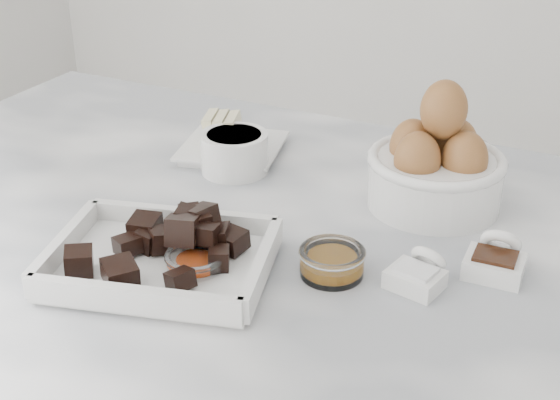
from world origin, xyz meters
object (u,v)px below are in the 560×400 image
(sugar_ramekin, at_px, (234,151))
(honey_bowl, at_px, (332,261))
(salt_spoon, at_px, (418,273))
(egg_bowl, at_px, (436,166))
(chocolate_dish, at_px, (161,253))
(vanilla_spoon, at_px, (496,260))
(butter_plate, at_px, (231,141))
(zest_bowl, at_px, (196,263))

(sugar_ramekin, height_order, honey_bowl, sugar_ramekin)
(sugar_ramekin, distance_m, salt_spoon, 0.35)
(sugar_ramekin, relative_size, egg_bowl, 0.54)
(chocolate_dish, distance_m, sugar_ramekin, 0.27)
(vanilla_spoon, height_order, salt_spoon, vanilla_spoon)
(butter_plate, xyz_separation_m, sugar_ramekin, (0.03, -0.05, 0.01))
(butter_plate, distance_m, vanilla_spoon, 0.44)
(egg_bowl, height_order, honey_bowl, egg_bowl)
(vanilla_spoon, relative_size, salt_spoon, 1.03)
(honey_bowl, bearing_deg, egg_bowl, 76.24)
(chocolate_dish, height_order, zest_bowl, chocolate_dish)
(honey_bowl, relative_size, salt_spoon, 0.98)
(chocolate_dish, relative_size, vanilla_spoon, 3.57)
(vanilla_spoon, bearing_deg, chocolate_dish, -153.52)
(chocolate_dish, relative_size, sugar_ramekin, 2.95)
(butter_plate, height_order, honey_bowl, butter_plate)
(chocolate_dish, xyz_separation_m, salt_spoon, (0.25, 0.10, -0.01))
(chocolate_dish, relative_size, butter_plate, 1.64)
(zest_bowl, height_order, salt_spoon, salt_spoon)
(chocolate_dish, bearing_deg, butter_plate, 106.18)
(honey_bowl, distance_m, zest_bowl, 0.14)
(honey_bowl, distance_m, salt_spoon, 0.09)
(salt_spoon, bearing_deg, egg_bowl, 101.76)
(chocolate_dish, distance_m, egg_bowl, 0.36)
(chocolate_dish, height_order, vanilla_spoon, chocolate_dish)
(sugar_ramekin, bearing_deg, chocolate_dish, -77.89)
(butter_plate, xyz_separation_m, zest_bowl, (0.13, -0.30, -0.00))
(butter_plate, relative_size, honey_bowl, 2.29)
(salt_spoon, bearing_deg, sugar_ramekin, 152.54)
(sugar_ramekin, relative_size, salt_spoon, 1.24)
(chocolate_dish, relative_size, zest_bowl, 4.07)
(butter_plate, bearing_deg, honey_bowl, -42.33)
(zest_bowl, bearing_deg, salt_spoon, 22.14)
(butter_plate, height_order, zest_bowl, butter_plate)
(honey_bowl, bearing_deg, salt_spoon, 13.75)
(zest_bowl, bearing_deg, butter_plate, 112.97)
(honey_bowl, bearing_deg, butter_plate, 137.67)
(zest_bowl, bearing_deg, honey_bowl, 27.42)
(zest_bowl, bearing_deg, vanilla_spoon, 27.74)
(butter_plate, distance_m, egg_bowl, 0.31)
(chocolate_dish, bearing_deg, zest_bowl, 15.90)
(butter_plate, relative_size, egg_bowl, 0.97)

